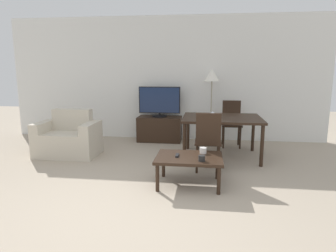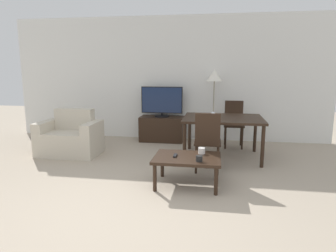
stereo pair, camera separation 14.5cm
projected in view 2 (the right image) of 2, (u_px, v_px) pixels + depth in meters
The scene contains 14 objects.
ground_plane at pixel (109, 219), 3.16m from camera, with size 18.00×18.00×0.00m, color tan.
wall_back at pixel (167, 79), 6.66m from camera, with size 7.07×0.06×2.70m.
armchair at pixel (70, 138), 5.53m from camera, with size 1.08×0.70×0.82m.
tv_stand at pixel (162, 129), 6.57m from camera, with size 0.94×0.48×0.54m.
tv at pixel (162, 102), 6.46m from camera, with size 0.90×0.31×0.65m.
coffee_table at pixel (187, 160), 4.02m from camera, with size 0.89×0.66×0.40m.
dining_table at pixel (223, 121), 5.26m from camera, with size 1.37×1.08×0.72m.
dining_chair_near at pixel (208, 139), 4.50m from camera, with size 0.40×0.40×0.93m.
dining_chair_far at pixel (234, 121), 6.07m from camera, with size 0.40×0.40×0.93m.
floor_lamp at pixel (214, 80), 6.19m from camera, with size 0.32×0.32×1.56m.
remote_primary at pixel (175, 155), 4.03m from camera, with size 0.04×0.15×0.02m.
cup_white_near at pixel (199, 159), 3.79m from camera, with size 0.09×0.09×0.07m.
cup_colored_far at pixel (202, 151), 4.15m from camera, with size 0.09×0.09×0.08m.
wine_glass_left at pixel (213, 114), 4.91m from camera, with size 0.07×0.07×0.15m.
Camera 2 is at (1.08, -2.79, 1.55)m, focal length 32.00 mm.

